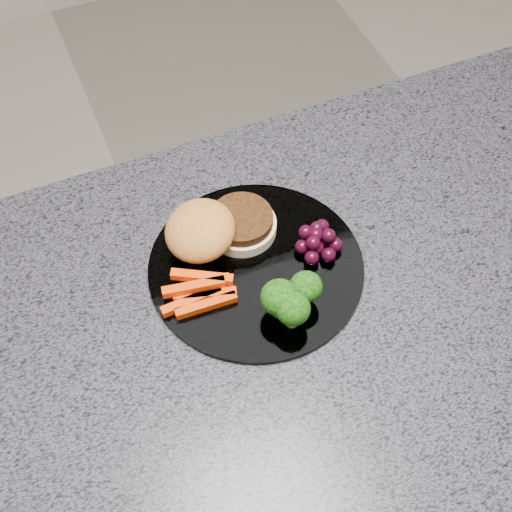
{
  "coord_description": "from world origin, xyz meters",
  "views": [
    {
      "loc": [
        -0.19,
        -0.38,
        1.61
      ],
      "look_at": [
        0.0,
        0.07,
        0.93
      ],
      "focal_mm": 50.0,
      "sensor_mm": 36.0,
      "label": 1
    }
  ],
  "objects": [
    {
      "name": "island_cabinet",
      "position": [
        0.0,
        0.0,
        0.43
      ],
      "size": [
        1.2,
        0.6,
        0.86
      ],
      "primitive_type": "cube",
      "color": "brown",
      "rests_on": "ground"
    },
    {
      "name": "countertop",
      "position": [
        0.0,
        0.0,
        0.88
      ],
      "size": [
        1.2,
        0.6,
        0.04
      ],
      "primitive_type": "cube",
      "color": "#46454F",
      "rests_on": "island_cabinet"
    },
    {
      "name": "plate",
      "position": [
        0.0,
        0.07,
        0.9
      ],
      "size": [
        0.26,
        0.26,
        0.01
      ],
      "primitive_type": "cylinder",
      "color": "white",
      "rests_on": "countertop"
    },
    {
      "name": "burger",
      "position": [
        -0.03,
        0.12,
        0.93
      ],
      "size": [
        0.17,
        0.12,
        0.05
      ],
      "rotation": [
        0.0,
        0.0,
        0.39
      ],
      "color": "beige",
      "rests_on": "plate"
    },
    {
      "name": "carrot_sticks",
      "position": [
        -0.07,
        0.05,
        0.91
      ],
      "size": [
        0.09,
        0.06,
        0.02
      ],
      "rotation": [
        0.0,
        0.0,
        -0.43
      ],
      "color": "#E23803",
      "rests_on": "plate"
    },
    {
      "name": "broccoli",
      "position": [
        0.01,
        -0.01,
        0.94
      ],
      "size": [
        0.07,
        0.06,
        0.05
      ],
      "rotation": [
        0.0,
        0.0,
        -0.13
      ],
      "color": "olive",
      "rests_on": "plate"
    },
    {
      "name": "grape_bunch",
      "position": [
        0.08,
        0.06,
        0.92
      ],
      "size": [
        0.06,
        0.06,
        0.03
      ],
      "rotation": [
        0.0,
        0.0,
        0.39
      ],
      "color": "black",
      "rests_on": "plate"
    }
  ]
}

